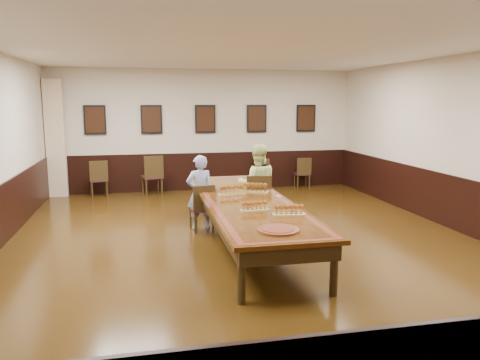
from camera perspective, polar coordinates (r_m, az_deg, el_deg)
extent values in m
cube|color=black|center=(7.96, 0.75, -7.78)|extent=(8.00, 10.00, 0.02)
cube|color=white|center=(7.64, 0.80, 15.93)|extent=(8.00, 10.00, 0.02)
cube|color=beige|center=(12.56, -4.28, 6.07)|extent=(8.00, 0.02, 3.20)
cube|color=beige|center=(3.02, 22.23, -5.84)|extent=(8.00, 0.02, 3.20)
cube|color=beige|center=(9.37, 25.52, 3.97)|extent=(0.02, 10.00, 3.20)
imported|color=#4861B4|center=(8.69, -4.92, -1.52)|extent=(0.56, 0.41, 1.39)
imported|color=#E0EC94|center=(9.03, 2.14, -0.54)|extent=(0.85, 0.71, 1.56)
cube|color=#DE4AA3|center=(8.03, 4.76, -2.01)|extent=(0.09, 0.16, 0.01)
cube|color=#D1B28F|center=(12.44, -21.58, 4.70)|extent=(0.45, 0.18, 2.90)
cube|color=black|center=(12.64, -4.20, 1.08)|extent=(7.98, 0.04, 1.00)
cube|color=black|center=(9.50, 24.90, -2.64)|extent=(0.04, 9.98, 1.00)
cube|color=#331908|center=(7.77, 0.76, -2.64)|extent=(1.40, 5.00, 0.06)
cube|color=brown|center=(7.77, 0.76, -2.41)|extent=(1.28, 4.88, 0.00)
cube|color=#331908|center=(7.77, 0.76, -2.39)|extent=(1.10, 4.70, 0.00)
cube|color=black|center=(7.81, 0.76, -3.71)|extent=(1.25, 4.85, 0.18)
cylinder|color=black|center=(5.59, 0.16, -11.63)|extent=(0.10, 0.10, 0.69)
cylinder|color=black|center=(5.92, 11.39, -10.57)|extent=(0.10, 0.10, 0.69)
cylinder|color=black|center=(10.00, -5.42, -2.11)|extent=(0.10, 0.10, 0.69)
cylinder|color=black|center=(10.19, 1.08, -1.85)|extent=(0.10, 0.10, 0.69)
cube|color=black|center=(12.41, -17.27, 7.01)|extent=(0.54, 0.03, 0.74)
cube|color=black|center=(12.39, -17.27, 7.01)|extent=(0.46, 0.01, 0.64)
cube|color=black|center=(12.36, -10.75, 7.27)|extent=(0.54, 0.03, 0.74)
cube|color=black|center=(12.35, -10.74, 7.26)|extent=(0.46, 0.01, 0.64)
cube|color=black|center=(12.47, -4.25, 7.43)|extent=(0.54, 0.03, 0.74)
cube|color=black|center=(12.45, -4.24, 7.42)|extent=(0.46, 0.01, 0.64)
cube|color=black|center=(12.74, 2.06, 7.49)|extent=(0.54, 0.03, 0.74)
cube|color=black|center=(12.72, 2.08, 7.49)|extent=(0.46, 0.01, 0.64)
cube|color=black|center=(13.14, 8.04, 7.47)|extent=(0.54, 0.03, 0.74)
cube|color=black|center=(13.13, 8.07, 7.47)|extent=(0.46, 0.01, 0.64)
cube|color=#AA8F47|center=(8.16, -0.99, -1.73)|extent=(0.51, 0.25, 0.03)
cube|color=#AA8F47|center=(8.37, 1.78, -1.43)|extent=(0.51, 0.33, 0.03)
cube|color=#AA8F47|center=(6.98, 1.77, -3.69)|extent=(0.44, 0.16, 0.03)
cube|color=#AA8F47|center=(6.73, 5.96, -4.23)|extent=(0.47, 0.20, 0.03)
cylinder|color=red|center=(7.38, 1.46, -2.98)|extent=(0.19, 0.19, 0.02)
cylinder|color=silver|center=(7.38, 1.46, -2.89)|extent=(0.11, 0.11, 0.01)
cylinder|color=#512110|center=(5.92, 4.68, -6.11)|extent=(0.54, 0.54, 0.04)
cylinder|color=brown|center=(5.91, 4.68, -5.91)|extent=(0.43, 0.43, 0.01)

